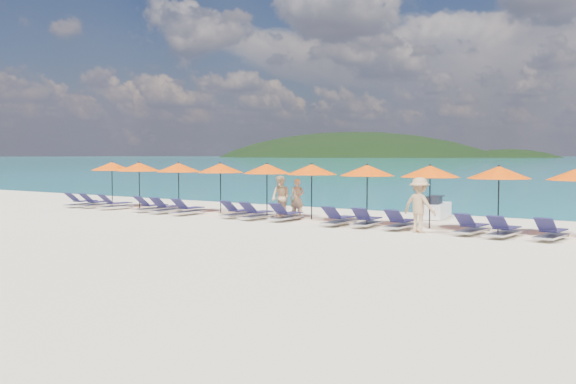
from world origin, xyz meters
The scene contains 31 objects.
ground centered at (0.00, 0.00, 0.00)m, with size 1400.00×1400.00×0.00m, color beige.
headland_main centered at (-300.00, 540.00, -38.00)m, with size 374.00×242.00×126.50m.
headland_small centered at (-150.00, 560.00, -35.00)m, with size 162.00×126.00×85.50m.
jetski centered at (3.74, 8.21, 0.37)m, with size 1.39×2.64×0.89m.
beachgoer_a centered at (-0.70, 4.65, 0.82)m, with size 0.60×0.39×1.64m, color tan.
beachgoer_b centered at (-1.16, 4.14, 0.88)m, with size 0.86×0.49×1.77m, color tan.
beachgoer_c centered at (5.22, 3.21, 0.93)m, with size 1.20×0.56×1.85m, color tan.
umbrella_0 centered at (-12.27, 4.87, 2.02)m, with size 2.10×2.10×2.28m.
umbrella_1 centered at (-9.96, 4.61, 2.02)m, with size 2.10×2.10×2.28m.
umbrella_2 centered at (-7.35, 4.66, 2.02)m, with size 2.10×2.10×2.28m.
umbrella_3 centered at (-4.95, 4.84, 2.02)m, with size 2.10×2.10×2.28m.
umbrella_4 centered at (-2.38, 4.86, 2.02)m, with size 2.10×2.10×2.28m.
umbrella_5 centered at (-0.10, 4.81, 2.02)m, with size 2.10×2.10×2.28m.
umbrella_6 centered at (2.46, 4.71, 2.02)m, with size 2.10×2.10×2.28m.
umbrella_7 centered at (5.00, 4.62, 2.02)m, with size 2.10×2.10×2.28m.
umbrella_8 centered at (7.38, 4.73, 2.02)m, with size 2.10×2.10×2.28m.
lounger_0 centered at (-12.83, 3.38, 0.24)m, with size 0.66×1.71×0.66m.
lounger_1 centered at (-11.84, 3.47, 0.24)m, with size 0.69×1.72×0.66m.
lounger_2 centered at (-10.35, 3.42, 0.24)m, with size 0.79×1.75×0.66m.
lounger_3 centered at (-7.97, 3.49, 0.24)m, with size 0.74×1.74×0.66m.
lounger_4 centered at (-6.88, 3.35, 0.24)m, with size 0.79×1.75×0.66m.
lounger_5 centered at (-5.53, 3.34, 0.24)m, with size 0.68×1.72×0.66m.
lounger_6 centered at (-2.95, 3.59, 0.24)m, with size 0.71×1.73×0.66m.
lounger_7 centered at (-1.87, 3.46, 0.24)m, with size 0.63×1.70×0.66m.
lounger_8 centered at (-0.58, 3.68, 0.24)m, with size 0.63×1.70×0.66m.
lounger_9 centered at (1.97, 3.43, 0.24)m, with size 0.63×1.70×0.66m.
lounger_10 centered at (3.05, 3.59, 0.24)m, with size 0.77×1.75×0.66m.
lounger_11 centered at (4.37, 3.57, 0.24)m, with size 0.63×1.70×0.66m.
lounger_12 centered at (6.87, 3.59, 0.24)m, with size 0.76×1.74×0.66m.
lounger_13 centered at (7.96, 3.44, 0.24)m, with size 0.75×1.74×0.66m.
lounger_14 centered at (9.33, 3.58, 0.24)m, with size 0.76×1.75×0.66m.
Camera 1 is at (13.82, -16.85, 2.61)m, focal length 40.00 mm.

